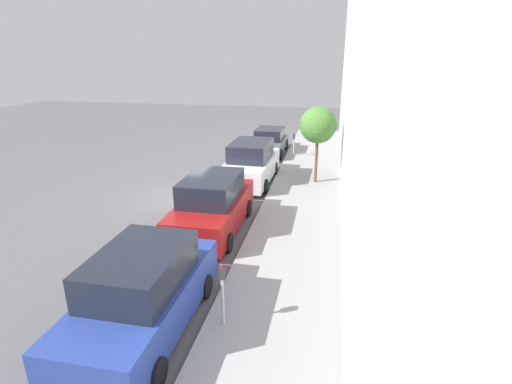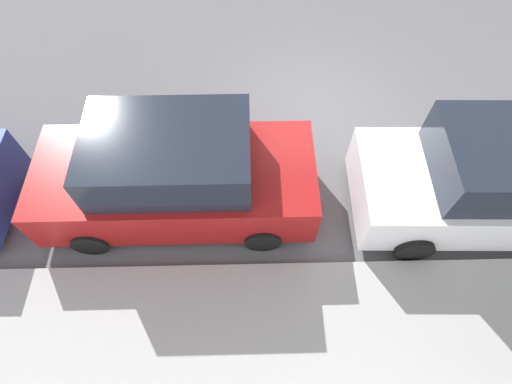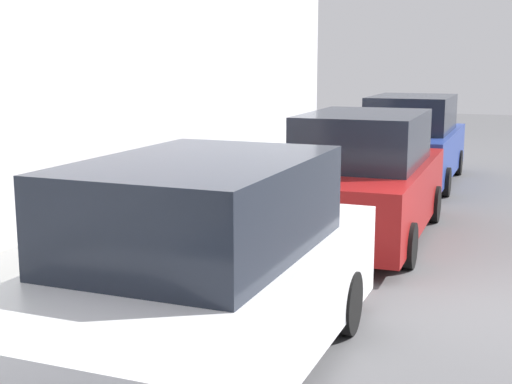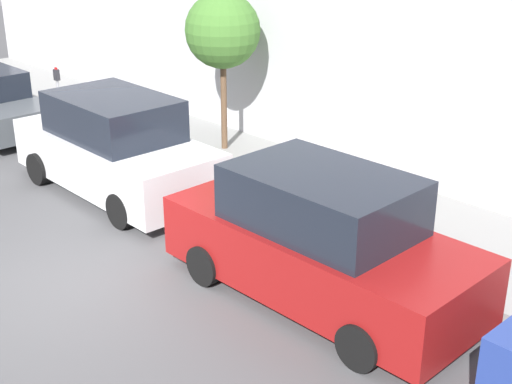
% 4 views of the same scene
% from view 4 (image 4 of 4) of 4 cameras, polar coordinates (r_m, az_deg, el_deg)
% --- Properties ---
extents(ground_plane, '(60.00, 60.00, 0.00)m').
position_cam_4_polar(ground_plane, '(11.41, -13.15, -6.92)').
color(ground_plane, '#515154').
extents(sidewalk, '(3.10, 32.00, 0.15)m').
position_cam_4_polar(sidewalk, '(14.29, 4.20, 0.14)').
color(sidewalk, gray).
rests_on(sidewalk, ground_plane).
extents(parked_suv_second, '(2.08, 4.81, 1.98)m').
position_cam_4_polar(parked_suv_second, '(10.28, 5.16, -3.91)').
color(parked_suv_second, maroon).
rests_on(parked_suv_second, ground_plane).
extents(parked_suv_third, '(2.08, 4.85, 1.98)m').
position_cam_4_polar(parked_suv_third, '(14.35, -11.18, 3.51)').
color(parked_suv_third, silver).
rests_on(parked_suv_third, ground_plane).
extents(parking_meter_far, '(0.11, 0.15, 1.36)m').
position_cam_4_polar(parking_meter_far, '(19.18, -15.56, 8.05)').
color(parking_meter_far, '#ADADB2').
rests_on(parking_meter_far, sidewalk).
extents(street_tree, '(1.65, 1.65, 3.51)m').
position_cam_4_polar(street_tree, '(15.84, -2.69, 12.74)').
color(street_tree, brown).
rests_on(street_tree, sidewalk).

